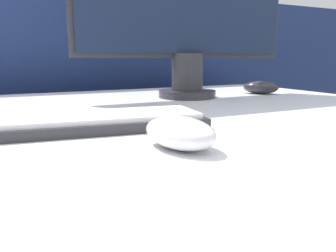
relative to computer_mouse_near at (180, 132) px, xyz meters
The scene contains 4 objects.
partition_panel 0.93m from the computer_mouse_near, 94.40° to the left, with size 5.00×0.03×1.09m.
computer_mouse_near is the anchor object (origin of this frame).
keyboard 0.18m from the computer_mouse_near, 115.40° to the left, with size 0.38×0.16×0.02m.
computer_mouse_far 0.68m from the computer_mouse_near, 40.37° to the left, with size 0.12×0.12×0.04m.
Camera 1 is at (-0.12, -0.58, 0.84)m, focal length 35.00 mm.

